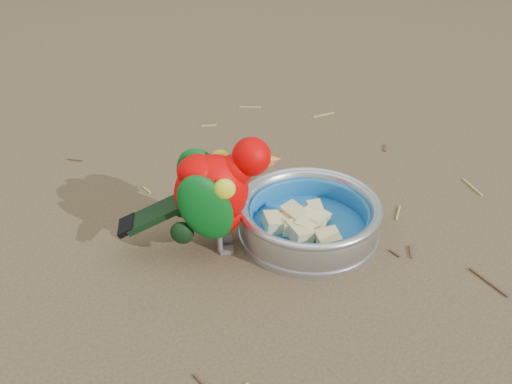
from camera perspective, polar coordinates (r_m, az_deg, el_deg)
ground at (r=0.88m, az=-2.34°, el=-5.51°), size 60.00×60.00×0.00m
food_bowl at (r=0.91m, az=5.24°, el=-3.85°), size 0.22×0.22×0.02m
bowl_wall at (r=0.89m, az=5.34°, el=-2.29°), size 0.22×0.22×0.04m
fruit_wedges at (r=0.89m, az=5.31°, el=-2.66°), size 0.13×0.13×0.03m
lory_parrot at (r=0.83m, az=-4.15°, el=-0.73°), size 0.24×0.19×0.18m
ground_debris at (r=0.94m, az=-6.95°, el=-2.94°), size 0.90×0.80×0.01m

